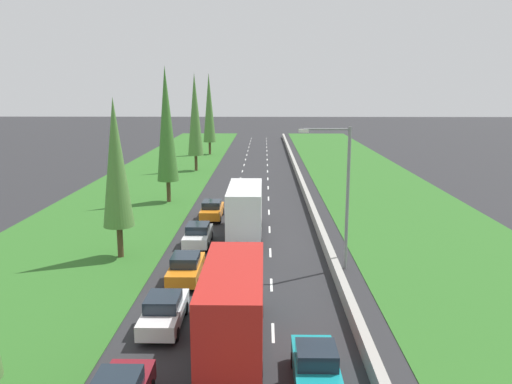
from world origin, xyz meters
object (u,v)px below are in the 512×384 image
(white_hatchback_centre_lane, at_px, (241,264))
(poplar_tree_second, at_px, (116,164))
(teal_hatchback_right_lane_second, at_px, (316,365))
(white_sedan_left_lane_fifth, at_px, (198,234))
(poplar_tree_fifth, at_px, (209,108))
(red_box_truck_centre_lane, at_px, (234,305))
(poplar_tree_third, at_px, (166,124))
(white_sedan_left_lane, at_px, (164,311))
(white_box_truck_centre_lane, at_px, (245,210))
(poplar_tree_fourth, at_px, (195,115))
(orange_sedan_left_lane_sixth, at_px, (212,210))
(street_light_mast, at_px, (342,188))
(orange_sedan_left_lane, at_px, (186,267))

(white_hatchback_centre_lane, height_order, poplar_tree_second, poplar_tree_second)
(white_hatchback_centre_lane, height_order, teal_hatchback_right_lane_second, same)
(white_sedan_left_lane_fifth, bearing_deg, poplar_tree_fifth, 95.08)
(red_box_truck_centre_lane, distance_m, poplar_tree_third, 31.75)
(white_sedan_left_lane_fifth, xyz_separation_m, poplar_tree_second, (-4.92, -2.80, 5.62))
(red_box_truck_centre_lane, height_order, white_sedan_left_lane, red_box_truck_centre_lane)
(white_box_truck_centre_lane, bearing_deg, red_box_truck_centre_lane, -89.43)
(poplar_tree_fourth, bearing_deg, orange_sedan_left_lane_sixth, -79.61)
(poplar_tree_third, xyz_separation_m, street_light_mast, (14.48, -19.36, -2.57))
(white_sedan_left_lane, bearing_deg, white_sedan_left_lane_fifth, 90.21)
(white_box_truck_centre_lane, xyz_separation_m, poplar_tree_third, (-8.23, 12.63, 5.61))
(orange_sedan_left_lane, relative_size, poplar_tree_fourth, 0.34)
(orange_sedan_left_lane, distance_m, orange_sedan_left_lane_sixth, 14.84)
(white_hatchback_centre_lane, distance_m, poplar_tree_second, 10.72)
(white_box_truck_centre_lane, xyz_separation_m, teal_hatchback_right_lane_second, (3.43, -19.93, -1.35))
(white_sedan_left_lane, relative_size, street_light_mast, 0.50)
(white_sedan_left_lane, relative_size, white_box_truck_centre_lane, 0.48)
(white_hatchback_centre_lane, xyz_separation_m, orange_sedan_left_lane_sixth, (-3.22, 14.28, -0.02))
(poplar_tree_fourth, bearing_deg, white_hatchback_centre_lane, -78.80)
(poplar_tree_fourth, bearing_deg, teal_hatchback_right_lane_second, -77.66)
(poplar_tree_second, bearing_deg, red_box_truck_centre_lane, -56.33)
(teal_hatchback_right_lane_second, bearing_deg, white_box_truck_centre_lane, 99.76)
(poplar_tree_fifth, bearing_deg, orange_sedan_left_lane_sixth, -83.76)
(orange_sedan_left_lane_sixth, bearing_deg, poplar_tree_fifth, 96.24)
(poplar_tree_second, height_order, poplar_tree_third, poplar_tree_third)
(red_box_truck_centre_lane, height_order, white_hatchback_centre_lane, red_box_truck_centre_lane)
(poplar_tree_second, bearing_deg, white_hatchback_centre_lane, -23.77)
(street_light_mast, bearing_deg, poplar_tree_fourth, 109.98)
(orange_sedan_left_lane, distance_m, poplar_tree_third, 23.26)
(white_sedan_left_lane_fifth, distance_m, poplar_tree_third, 16.86)
(orange_sedan_left_lane_sixth, bearing_deg, poplar_tree_second, -115.92)
(teal_hatchback_right_lane_second, xyz_separation_m, poplar_tree_second, (-11.74, 15.20, 5.59))
(white_box_truck_centre_lane, relative_size, poplar_tree_fourth, 0.70)
(white_box_truck_centre_lane, height_order, white_sedan_left_lane_fifth, white_box_truck_centre_lane)
(white_sedan_left_lane_fifth, bearing_deg, street_light_mast, -26.41)
(orange_sedan_left_lane_sixth, bearing_deg, teal_hatchback_right_lane_second, -75.66)
(white_hatchback_centre_lane, relative_size, poplar_tree_third, 0.29)
(white_hatchback_centre_lane, xyz_separation_m, poplar_tree_third, (-8.28, 21.05, 6.96))
(poplar_tree_second, bearing_deg, teal_hatchback_right_lane_second, -52.31)
(red_box_truck_centre_lane, distance_m, poplar_tree_fifth, 69.04)
(orange_sedan_left_lane, bearing_deg, poplar_tree_fifth, 94.65)
(white_hatchback_centre_lane, xyz_separation_m, orange_sedan_left_lane, (-3.27, -0.56, -0.02))
(orange_sedan_left_lane, relative_size, orange_sedan_left_lane_sixth, 1.00)
(orange_sedan_left_lane_sixth, bearing_deg, poplar_tree_fourth, 100.39)
(white_sedan_left_lane_fifth, xyz_separation_m, street_light_mast, (9.65, -4.79, 4.42))
(poplar_tree_fifth, bearing_deg, street_light_mast, -76.01)
(white_sedan_left_lane, xyz_separation_m, poplar_tree_fifth, (-4.73, 65.92, 7.18))
(poplar_tree_fifth, bearing_deg, red_box_truck_centre_lane, -83.11)
(poplar_tree_fourth, relative_size, street_light_mast, 1.49)
(orange_sedan_left_lane_sixth, bearing_deg, orange_sedan_left_lane, -90.17)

